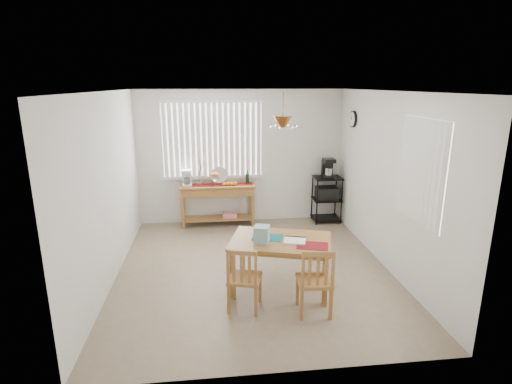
{
  "coord_description": "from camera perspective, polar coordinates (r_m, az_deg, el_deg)",
  "views": [
    {
      "loc": [
        -0.59,
        -5.46,
        2.7
      ],
      "look_at": [
        0.1,
        0.55,
        1.05
      ],
      "focal_mm": 28.0,
      "sensor_mm": 36.0,
      "label": 1
    }
  ],
  "objects": [
    {
      "name": "ground",
      "position": [
        6.12,
        -0.35,
        -10.96
      ],
      "size": [
        4.0,
        4.5,
        0.01
      ],
      "primitive_type": "cube",
      "color": "gray"
    },
    {
      "name": "room_shell",
      "position": [
        5.6,
        -0.36,
        4.88
      ],
      "size": [
        4.2,
        4.7,
        2.7
      ],
      "color": "silver",
      "rests_on": "ground"
    },
    {
      "name": "sideboard",
      "position": [
        7.78,
        -5.43,
        -0.43
      ],
      "size": [
        1.44,
        0.4,
        0.81
      ],
      "color": "#A36F37",
      "rests_on": "ground"
    },
    {
      "name": "sideboard_items",
      "position": [
        7.7,
        -7.17,
        1.9
      ],
      "size": [
        1.37,
        0.34,
        0.62
      ],
      "color": "maroon",
      "rests_on": "sideboard"
    },
    {
      "name": "wire_cart",
      "position": [
        8.09,
        10.07,
        -0.4
      ],
      "size": [
        0.54,
        0.43,
        0.92
      ],
      "color": "black",
      "rests_on": "ground"
    },
    {
      "name": "cart_items",
      "position": [
        7.97,
        10.23,
        3.35
      ],
      "size": [
        0.22,
        0.26,
        0.38
      ],
      "color": "black",
      "rests_on": "wire_cart"
    },
    {
      "name": "dining_table",
      "position": [
        5.36,
        3.54,
        -7.6
      ],
      "size": [
        1.49,
        1.18,
        0.7
      ],
      "color": "#A36F37",
      "rests_on": "ground"
    },
    {
      "name": "table_items",
      "position": [
        5.21,
        2.03,
        -6.33
      ],
      "size": [
        0.99,
        0.73,
        0.22
      ],
      "color": "#126469",
      "rests_on": "dining_table"
    },
    {
      "name": "chair_left",
      "position": [
        4.95,
        -1.71,
        -12.28
      ],
      "size": [
        0.48,
        0.48,
        0.84
      ],
      "color": "#A36F37",
      "rests_on": "ground"
    },
    {
      "name": "chair_right",
      "position": [
        4.91,
        8.42,
        -12.52
      ],
      "size": [
        0.43,
        0.43,
        0.87
      ],
      "color": "#A36F37",
      "rests_on": "ground"
    }
  ]
}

